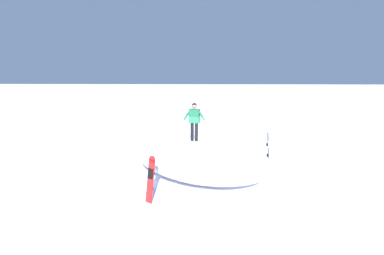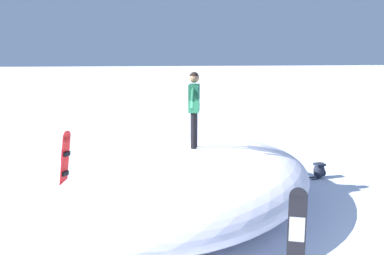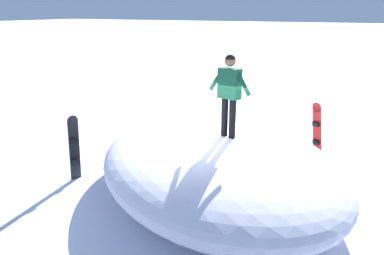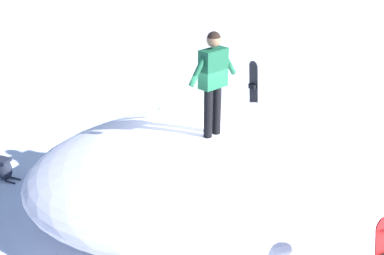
{
  "view_description": "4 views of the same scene",
  "coord_description": "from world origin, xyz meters",
  "views": [
    {
      "loc": [
        0.29,
        11.85,
        4.29
      ],
      "look_at": [
        0.81,
        0.51,
        2.05
      ],
      "focal_mm": 24.69,
      "sensor_mm": 36.0,
      "label": 1
    },
    {
      "loc": [
        -7.39,
        1.66,
        3.46
      ],
      "look_at": [
        0.27,
        0.42,
        1.94
      ],
      "focal_mm": 34.4,
      "sensor_mm": 36.0,
      "label": 2
    },
    {
      "loc": [
        3.39,
        -6.64,
        3.96
      ],
      "look_at": [
        -0.02,
        0.07,
        1.55
      ],
      "focal_mm": 34.57,
      "sensor_mm": 36.0,
      "label": 3
    },
    {
      "loc": [
        7.25,
        3.97,
        4.85
      ],
      "look_at": [
        0.84,
        -0.01,
        1.49
      ],
      "focal_mm": 46.84,
      "sensor_mm": 36.0,
      "label": 4
    }
  ],
  "objects": [
    {
      "name": "backpack_near",
      "position": [
        1.99,
        -3.56,
        0.23
      ],
      "size": [
        0.32,
        0.52,
        0.45
      ],
      "color": "#1E2333",
      "rests_on": "ground"
    },
    {
      "name": "ground",
      "position": [
        0.0,
        0.0,
        0.0
      ],
      "size": [
        240.0,
        240.0,
        0.0
      ],
      "primitive_type": "plane",
      "color": "white"
    },
    {
      "name": "snowboarder_standing",
      "position": [
        0.71,
        0.3,
        2.42
      ],
      "size": [
        1.02,
        0.34,
        1.72
      ],
      "color": "black",
      "rests_on": "snow_mound"
    },
    {
      "name": "snowboard_secondary_upright",
      "position": [
        2.09,
        3.42,
        0.83
      ],
      "size": [
        0.39,
        0.39,
        1.62
      ],
      "color": "red",
      "rests_on": "ground"
    },
    {
      "name": "snowboard_primary_upright",
      "position": [
        -2.82,
        -0.6,
        0.84
      ],
      "size": [
        0.24,
        0.3,
        1.63
      ],
      "color": "black",
      "rests_on": "ground"
    },
    {
      "name": "snow_mound",
      "position": [
        0.44,
        0.39,
        0.69
      ],
      "size": [
        8.29,
        8.21,
        1.39
      ],
      "primitive_type": "ellipsoid",
      "rotation": [
        0.0,
        0.0,
        0.82
      ],
      "color": "white",
      "rests_on": "ground"
    }
  ]
}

